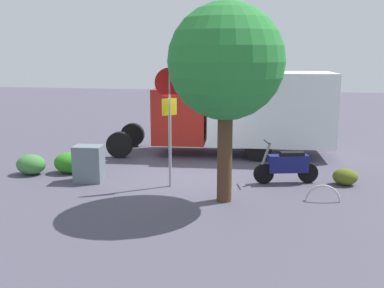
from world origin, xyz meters
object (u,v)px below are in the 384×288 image
object	(u,v)px
box_truck_near	(242,110)
street_tree	(226,63)
motorcycle	(287,165)
bike_rack_hoop	(323,201)
utility_cabinet	(89,164)
stop_sign	(169,108)

from	to	relation	value
box_truck_near	street_tree	distance (m)	5.45
motorcycle	bike_rack_hoop	size ratio (longest dim) A/B	2.09
motorcycle	box_truck_near	bearing A→B (deg)	-79.66
street_tree	bike_rack_hoop	bearing A→B (deg)	-170.73
motorcycle	utility_cabinet	xyz separation A→B (m)	(5.49, 0.84, -0.01)
stop_sign	motorcycle	bearing A→B (deg)	-163.99
motorcycle	stop_sign	world-z (taller)	stop_sign
utility_cabinet	bike_rack_hoop	world-z (taller)	utility_cabinet
box_truck_near	stop_sign	distance (m)	4.57
motorcycle	stop_sign	distance (m)	3.63
box_truck_near	utility_cabinet	xyz separation A→B (m)	(3.97, 4.19, -1.10)
motorcycle	bike_rack_hoop	world-z (taller)	motorcycle
utility_cabinet	bike_rack_hoop	distance (m)	6.37
motorcycle	street_tree	size ratio (longest dim) A/B	0.38
street_tree	bike_rack_hoop	xyz separation A→B (m)	(-2.39, -0.39, -3.34)
stop_sign	utility_cabinet	xyz separation A→B (m)	(2.36, -0.06, -1.62)
bike_rack_hoop	street_tree	bearing A→B (deg)	9.27
stop_sign	utility_cabinet	bearing A→B (deg)	-1.36
utility_cabinet	bike_rack_hoop	size ratio (longest dim) A/B	1.20
motorcycle	street_tree	distance (m)	3.70
street_tree	motorcycle	bearing A→B (deg)	-130.46
box_truck_near	stop_sign	bearing A→B (deg)	64.68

